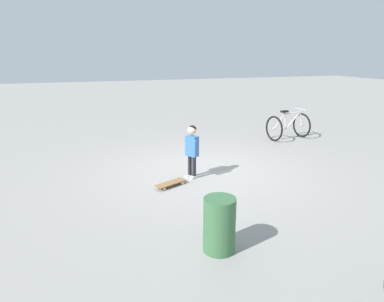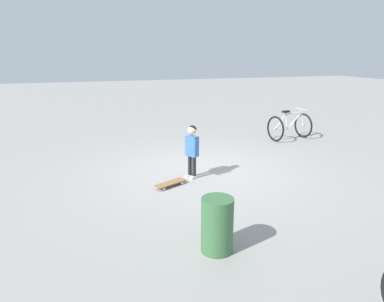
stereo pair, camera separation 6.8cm
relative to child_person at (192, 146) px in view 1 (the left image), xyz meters
name	(u,v)px [view 1 (the left image)]	position (x,y,z in m)	size (l,w,h in m)	color
ground_plane	(203,171)	(0.36, 0.31, -0.66)	(50.00, 50.00, 0.00)	gray
child_person	(192,146)	(0.00, 0.00, 0.00)	(0.26, 0.41, 1.06)	black
skateboard	(171,183)	(-0.53, -0.32, -0.60)	(0.65, 0.44, 0.07)	olive
bicycle_mid	(288,126)	(3.64, 2.15, -0.28)	(1.16, 0.85, 0.85)	black
trash_bin	(219,225)	(-0.53, -2.61, -0.30)	(0.40, 0.40, 0.71)	#38663D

